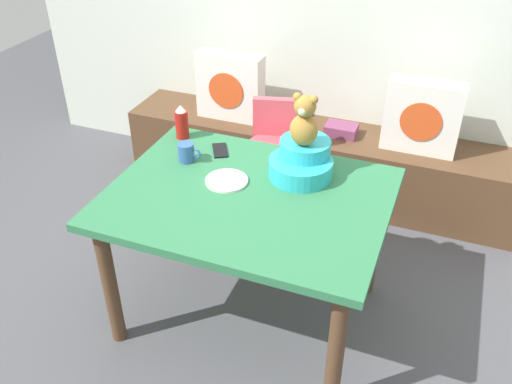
% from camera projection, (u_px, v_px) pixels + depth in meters
% --- Properties ---
extents(ground_plane, '(8.00, 8.00, 0.00)m').
position_uv_depth(ground_plane, '(249.00, 311.00, 2.91)').
color(ground_plane, '#4C4C51').
extents(window_bench, '(2.60, 0.44, 0.46)m').
position_uv_depth(window_bench, '(317.00, 161.00, 3.74)').
color(window_bench, brown).
rests_on(window_bench, ground_plane).
extents(pillow_floral_left, '(0.44, 0.15, 0.44)m').
position_uv_depth(pillow_floral_left, '(230.00, 87.00, 3.65)').
color(pillow_floral_left, white).
rests_on(pillow_floral_left, window_bench).
extents(pillow_floral_right, '(0.44, 0.15, 0.44)m').
position_uv_depth(pillow_floral_right, '(422.00, 117.00, 3.28)').
color(pillow_floral_right, white).
rests_on(pillow_floral_right, window_bench).
extents(book_stack, '(0.20, 0.14, 0.07)m').
position_uv_depth(book_stack, '(341.00, 130.00, 3.55)').
color(book_stack, '#7A3A5E').
rests_on(book_stack, window_bench).
extents(dining_table, '(1.25, 0.96, 0.74)m').
position_uv_depth(dining_table, '(248.00, 213.00, 2.56)').
color(dining_table, '#2D7247').
rests_on(dining_table, ground_plane).
extents(highchair, '(0.40, 0.51, 0.79)m').
position_uv_depth(highchair, '(276.00, 150.00, 3.28)').
color(highchair, '#D84C59').
rests_on(highchair, ground_plane).
extents(infant_seat_teal, '(0.30, 0.33, 0.16)m').
position_uv_depth(infant_seat_teal, '(302.00, 161.00, 2.60)').
color(infant_seat_teal, '#2AB0C4').
rests_on(infant_seat_teal, dining_table).
extents(teddy_bear, '(0.13, 0.12, 0.25)m').
position_uv_depth(teddy_bear, '(304.00, 121.00, 2.49)').
color(teddy_bear, '#A67934').
rests_on(teddy_bear, infant_seat_teal).
extents(ketchup_bottle, '(0.07, 0.07, 0.18)m').
position_uv_depth(ketchup_bottle, '(182.00, 122.00, 2.90)').
color(ketchup_bottle, red).
rests_on(ketchup_bottle, dining_table).
extents(coffee_mug, '(0.12, 0.08, 0.09)m').
position_uv_depth(coffee_mug, '(187.00, 152.00, 2.72)').
color(coffee_mug, '#335999').
rests_on(coffee_mug, dining_table).
extents(dinner_plate_near, '(0.20, 0.20, 0.01)m').
position_uv_depth(dinner_plate_near, '(227.00, 181.00, 2.58)').
color(dinner_plate_near, white).
rests_on(dinner_plate_near, dining_table).
extents(cell_phone, '(0.13, 0.16, 0.01)m').
position_uv_depth(cell_phone, '(220.00, 150.00, 2.82)').
color(cell_phone, black).
rests_on(cell_phone, dining_table).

